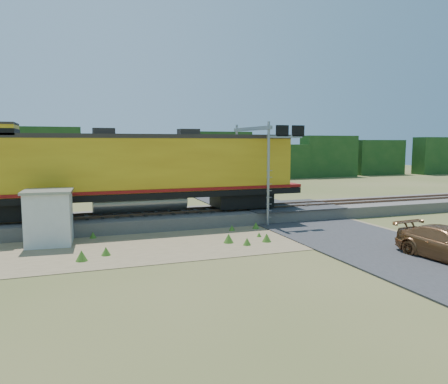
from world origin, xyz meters
name	(u,v)px	position (x,y,z in m)	size (l,w,h in m)	color
ground	(226,241)	(0.00, 0.00, 0.00)	(140.00, 140.00, 0.00)	#475123
ballast	(196,217)	(0.00, 6.00, 0.40)	(70.00, 5.00, 0.80)	slate
rails	(196,210)	(0.00, 6.00, 0.88)	(70.00, 1.54, 0.16)	brown
dirt_shoulder	(189,241)	(-2.00, 0.50, 0.01)	(26.00, 8.00, 0.03)	#8C7754
road	(326,229)	(7.00, 0.74, 0.09)	(7.00, 66.00, 0.86)	#38383A
tree_line_north	(130,160)	(0.00, 38.00, 3.07)	(130.00, 3.00, 6.50)	#173C16
weed_clumps	(164,245)	(-3.50, 0.10, 0.00)	(15.00, 6.20, 0.56)	#3C6B1E
locomotive	(135,169)	(-4.11, 6.00, 3.76)	(21.97, 3.35, 5.67)	black
shed	(49,217)	(-9.25, 2.41, 1.50)	(2.70, 2.70, 2.97)	silver
signal_gantry	(260,147)	(4.44, 5.34, 5.14)	(2.71, 6.20, 6.83)	gray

